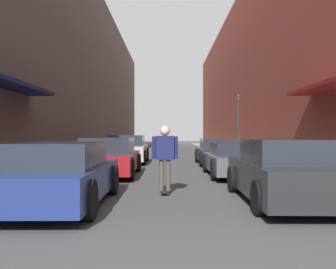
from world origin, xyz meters
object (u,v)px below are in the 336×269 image
parked_car_left_2 (126,150)px  skateboarder (163,152)px  traffic_light (236,118)px  parked_car_right_0 (282,172)px  parked_car_right_1 (235,160)px  parked_car_left_1 (107,157)px  parked_car_right_2 (217,152)px  parked_car_left_0 (60,175)px

parked_car_left_2 → skateboarder: (1.98, -9.69, 0.34)m
parked_car_left_2 → traffic_light: 7.61m
parked_car_left_2 → traffic_light: size_ratio=1.10×
parked_car_right_0 → parked_car_right_1: size_ratio=1.05×
parked_car_left_2 → parked_car_right_1: (4.43, -5.90, -0.10)m
parked_car_right_1 → parked_car_right_0: bearing=-88.9°
parked_car_left_1 → parked_car_right_2: bearing=47.2°
parked_car_right_1 → parked_car_left_2: bearing=126.9°
traffic_light → parked_car_right_2: bearing=-111.3°
parked_car_right_1 → skateboarder: bearing=-122.9°
parked_car_right_0 → traffic_light: size_ratio=1.18×
parked_car_left_0 → traffic_light: bearing=66.9°
parked_car_left_0 → parked_car_right_1: parked_car_left_0 is taller
parked_car_left_0 → parked_car_right_1: 7.01m
parked_car_right_1 → parked_car_left_1: bearing=177.6°
parked_car_right_0 → skateboarder: size_ratio=2.68×
skateboarder → parked_car_left_0: bearing=-143.5°
skateboarder → traffic_light: bearing=72.2°
parked_car_left_1 → traffic_light: bearing=56.5°
parked_car_left_1 → parked_car_left_0: bearing=-91.1°
parked_car_left_2 → parked_car_left_0: bearing=-90.6°
parked_car_right_0 → parked_car_right_1: parked_car_right_0 is taller
parked_car_left_0 → parked_car_left_2: bearing=89.4°
parked_car_left_0 → parked_car_right_0: (4.64, 0.37, 0.02)m
parked_car_right_0 → parked_car_right_2: parked_car_right_0 is taller
parked_car_right_0 → parked_car_right_1: (-0.10, 4.96, -0.07)m
parked_car_left_1 → parked_car_left_2: bearing=89.9°
parked_car_left_1 → parked_car_left_2: (0.01, 5.72, 0.03)m
parked_car_left_1 → parked_car_right_2: parked_car_left_1 is taller
parked_car_right_1 → traffic_light: (1.89, 9.76, 1.86)m
parked_car_right_1 → skateboarder: skateboarder is taller
skateboarder → parked_car_left_1: bearing=116.6°
parked_car_right_0 → parked_car_right_2: bearing=90.3°
parked_car_left_0 → traffic_light: size_ratio=1.18×
parked_car_right_2 → traffic_light: traffic_light is taller
parked_car_right_1 → parked_car_right_2: 5.02m
parked_car_left_2 → parked_car_left_1: bearing=-90.1°
parked_car_left_0 → parked_car_left_2: 11.24m
parked_car_right_2 → skateboarder: 9.16m
parked_car_left_0 → parked_car_right_0: parked_car_right_0 is taller
parked_car_left_2 → traffic_light: bearing=31.4°
parked_car_left_2 → parked_car_right_1: parked_car_left_2 is taller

